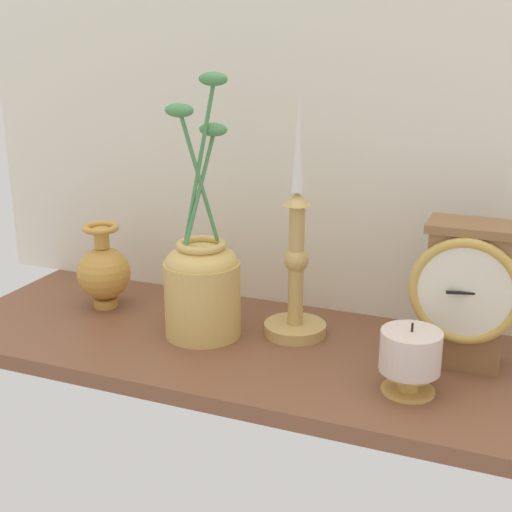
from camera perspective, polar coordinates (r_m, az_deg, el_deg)
The scene contains 7 objects.
ground_plane at distance 108.97cm, azimuth 0.05°, elevation -7.64°, with size 100.00×36.00×2.40cm, color brown.
back_wall at distance 116.58cm, azimuth 3.54°, elevation 11.29°, with size 120.00×2.00×65.00cm, color silver.
mantel_clock at distance 102.04cm, azimuth 16.70°, elevation -2.90°, with size 15.13×9.10×20.79cm.
candlestick_tall_left at distance 107.79cm, azimuth 3.27°, elevation -1.11°, with size 9.77×9.77×37.69cm.
brass_vase_bulbous at distance 122.83cm, azimuth -12.25°, elevation -1.19°, with size 9.07×9.07×14.71cm.
brass_vase_jar at distance 108.36cm, azimuth -4.45°, elevation -2.08°, with size 11.82×11.82×40.17cm.
pillar_candle_front at distance 94.73cm, azimuth 12.39°, elevation -8.03°, with size 8.03×8.03×9.82cm.
Camera 1 is at (37.05, -91.28, 45.36)cm, focal length 49.32 mm.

